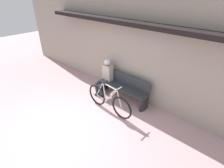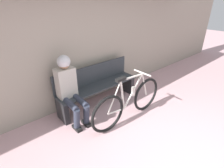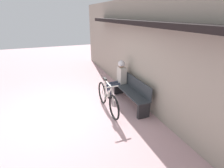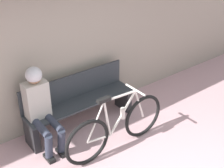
% 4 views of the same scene
% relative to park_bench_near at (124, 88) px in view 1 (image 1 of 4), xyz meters
% --- Properties ---
extents(ground_plane, '(24.00, 24.00, 0.00)m').
position_rel_park_bench_near_xyz_m(ground_plane, '(-0.15, -2.24, -0.42)').
color(ground_plane, '#C69EA3').
extents(storefront_wall, '(12.00, 0.56, 3.20)m').
position_rel_park_bench_near_xyz_m(storefront_wall, '(-0.15, 0.35, 1.24)').
color(storefront_wall, '#9E9384').
rests_on(storefront_wall, ground_plane).
extents(park_bench_near, '(1.85, 0.42, 0.87)m').
position_rel_park_bench_near_xyz_m(park_bench_near, '(0.00, 0.00, 0.00)').
color(park_bench_near, '#2D3338').
rests_on(park_bench_near, ground_plane).
extents(bicycle, '(1.73, 0.40, 0.95)m').
position_rel_park_bench_near_xyz_m(bicycle, '(0.11, -0.84, -0.04)').
color(bicycle, black).
rests_on(bicycle, ground_plane).
extents(person_seated, '(0.34, 0.66, 1.28)m').
position_rel_park_bench_near_xyz_m(person_seated, '(-0.71, -0.12, 0.31)').
color(person_seated, '#2D3342').
rests_on(person_seated, ground_plane).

